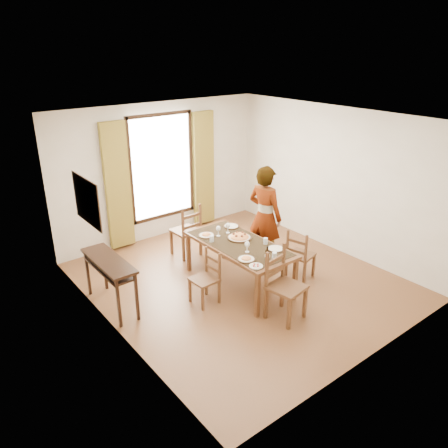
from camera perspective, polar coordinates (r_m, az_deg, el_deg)
ground at (r=7.45m, az=2.16°, el=-7.38°), size 5.00×5.00×0.00m
room_shell at (r=6.90m, az=1.63°, el=4.19°), size 4.60×5.10×2.74m
console_table at (r=6.65m, az=-14.79°, el=-5.39°), size 0.38×1.20×0.80m
dining_table at (r=7.03m, az=1.95°, el=-2.94°), size 0.90×1.90×0.76m
chair_west at (r=6.70m, az=-2.38°, el=-7.23°), size 0.39×0.39×0.84m
chair_north at (r=8.11m, az=-4.89°, el=-1.02°), size 0.47×0.47×1.03m
chair_south at (r=6.36m, az=7.86°, el=-8.16°), size 0.54×0.54×1.06m
chair_east at (r=7.44m, az=9.88°, el=-4.14°), size 0.48×0.48×0.89m
man at (r=7.67m, az=5.35°, el=1.00°), size 0.83×0.69×1.82m
plate_sw at (r=6.46m, az=2.93°, el=-4.48°), size 0.27×0.27×0.05m
plate_se at (r=6.82m, az=6.75°, el=-3.10°), size 0.27×0.27×0.05m
plate_nw at (r=7.24m, az=-2.31°, el=-1.37°), size 0.27×0.27×0.05m
plate_ne at (r=7.58m, az=0.95°, el=-0.18°), size 0.27×0.27×0.05m
pasta_platter at (r=7.13m, az=2.02°, el=-1.53°), size 0.40×0.40×0.10m
caprese_plate at (r=6.28m, az=4.20°, el=-5.42°), size 0.20×0.20×0.04m
wine_glass_a at (r=6.66m, az=3.04°, el=-2.98°), size 0.08×0.08×0.18m
wine_glass_b at (r=7.31m, az=0.50°, el=-0.52°), size 0.08×0.08×0.18m
wine_glass_c at (r=7.20m, az=-0.75°, el=-0.91°), size 0.08×0.08×0.18m
tumbler_a at (r=6.97m, az=5.46°, el=-2.23°), size 0.07×0.07×0.10m
tumbler_b at (r=7.02m, az=-1.61°, el=-1.93°), size 0.07×0.07×0.10m
tumbler_c at (r=6.52m, az=6.61°, el=-4.12°), size 0.07×0.07×0.10m
wine_bottle at (r=6.39m, az=5.68°, el=-3.91°), size 0.07×0.07×0.25m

